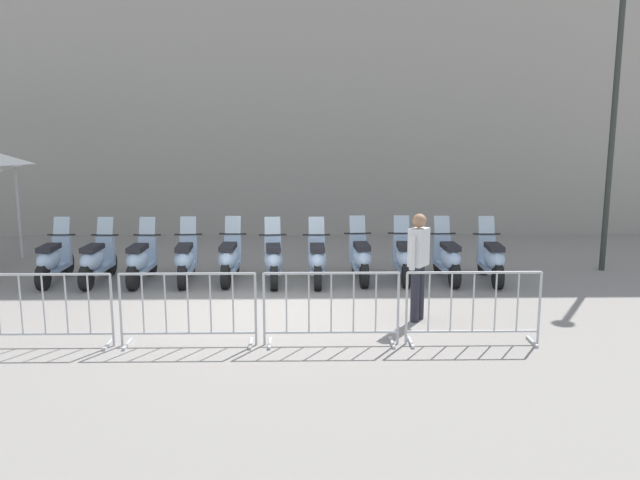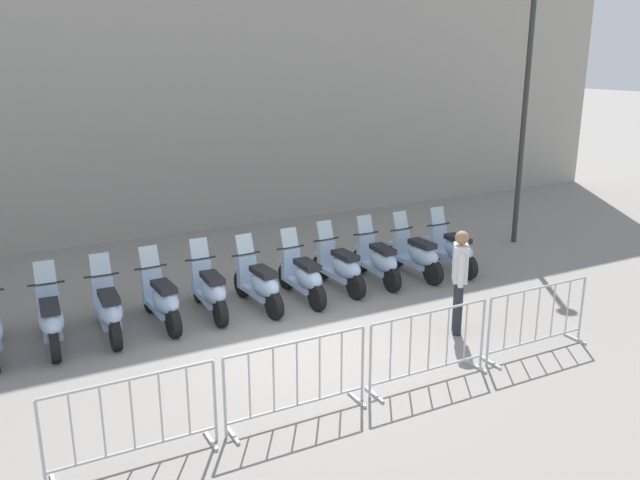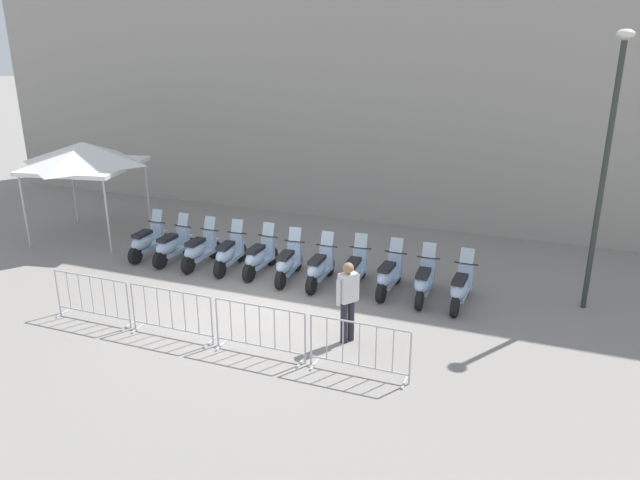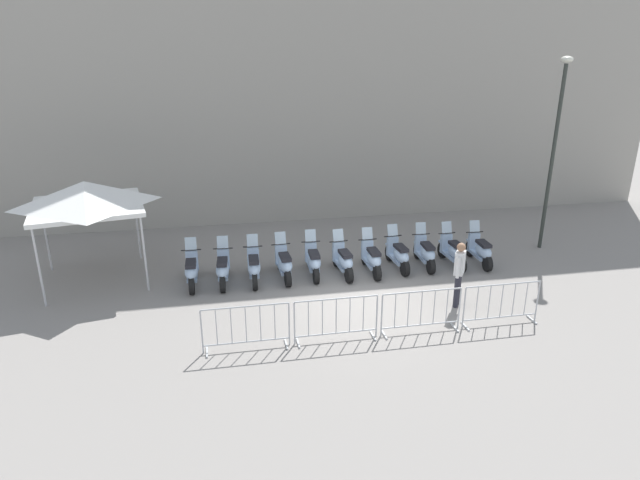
{
  "view_description": "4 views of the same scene",
  "coord_description": "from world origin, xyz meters",
  "px_view_note": "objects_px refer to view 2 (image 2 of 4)",
  "views": [
    {
      "loc": [
        -1.37,
        -10.73,
        3.18
      ],
      "look_at": [
        1.28,
        1.74,
        0.83
      ],
      "focal_mm": 36.71,
      "sensor_mm": 36.0,
      "label": 1
    },
    {
      "loc": [
        -5.85,
        -7.64,
        4.57
      ],
      "look_at": [
        1.23,
        1.12,
        1.25
      ],
      "focal_mm": 37.69,
      "sensor_mm": 36.0,
      "label": 2
    },
    {
      "loc": [
        3.71,
        -12.32,
        6.15
      ],
      "look_at": [
        1.23,
        1.4,
        1.26
      ],
      "focal_mm": 34.48,
      "sensor_mm": 36.0,
      "label": 3
    },
    {
      "loc": [
        -5.74,
        -11.59,
        6.39
      ],
      "look_at": [
        -0.28,
        2.03,
        1.08
      ],
      "focal_mm": 30.36,
      "sensor_mm": 36.0,
      "label": 4
    }
  ],
  "objects_px": {
    "barrier_segment_1": "(297,381)",
    "street_lamp": "(527,85)",
    "motorcycle_6": "(303,277)",
    "motorcycle_9": "(416,255)",
    "barrier_segment_3": "(537,320)",
    "motorcycle_10": "(452,250)",
    "motorcycle_4": "(210,290)",
    "motorcycle_7": "(340,267)",
    "motorcycle_8": "(378,261)",
    "officer_near_row_end": "(460,276)",
    "motorcycle_3": "(162,300)",
    "motorcycle_5": "(259,284)",
    "barrier_segment_0": "(133,422)",
    "barrier_segment_2": "(429,347)",
    "motorcycle_2": "(109,310)",
    "motorcycle_1": "(51,320)"
  },
  "relations": [
    {
      "from": "barrier_segment_1",
      "to": "street_lamp",
      "type": "xyz_separation_m",
      "value": [
        8.74,
        3.01,
        3.13
      ]
    },
    {
      "from": "motorcycle_6",
      "to": "motorcycle_9",
      "type": "distance_m",
      "value": 2.6
    },
    {
      "from": "barrier_segment_3",
      "to": "motorcycle_10",
      "type": "bearing_deg",
      "value": 59.64
    },
    {
      "from": "motorcycle_4",
      "to": "barrier_segment_3",
      "type": "relative_size",
      "value": 0.89
    },
    {
      "from": "motorcycle_10",
      "to": "barrier_segment_3",
      "type": "xyz_separation_m",
      "value": [
        -1.94,
        -3.31,
        0.07
      ]
    },
    {
      "from": "motorcycle_7",
      "to": "street_lamp",
      "type": "relative_size",
      "value": 0.28
    },
    {
      "from": "motorcycle_8",
      "to": "motorcycle_9",
      "type": "relative_size",
      "value": 0.99
    },
    {
      "from": "motorcycle_6",
      "to": "motorcycle_4",
      "type": "bearing_deg",
      "value": 164.67
    },
    {
      "from": "officer_near_row_end",
      "to": "motorcycle_7",
      "type": "bearing_deg",
      "value": 94.08
    },
    {
      "from": "motorcycle_3",
      "to": "motorcycle_5",
      "type": "distance_m",
      "value": 1.73
    },
    {
      "from": "motorcycle_4",
      "to": "barrier_segment_1",
      "type": "height_order",
      "value": "motorcycle_4"
    },
    {
      "from": "motorcycle_9",
      "to": "barrier_segment_3",
      "type": "distance_m",
      "value": 3.7
    },
    {
      "from": "motorcycle_8",
      "to": "barrier_segment_0",
      "type": "height_order",
      "value": "motorcycle_8"
    },
    {
      "from": "motorcycle_8",
      "to": "barrier_segment_2",
      "type": "distance_m",
      "value": 4.06
    },
    {
      "from": "motorcycle_9",
      "to": "barrier_segment_3",
      "type": "xyz_separation_m",
      "value": [
        -1.11,
        -3.53,
        0.07
      ]
    },
    {
      "from": "motorcycle_2",
      "to": "officer_near_row_end",
      "type": "xyz_separation_m",
      "value": [
        4.47,
        -3.42,
        0.53
      ]
    },
    {
      "from": "motorcycle_10",
      "to": "motorcycle_7",
      "type": "bearing_deg",
      "value": 166.31
    },
    {
      "from": "motorcycle_10",
      "to": "barrier_segment_2",
      "type": "bearing_deg",
      "value": -143.36
    },
    {
      "from": "motorcycle_1",
      "to": "motorcycle_2",
      "type": "distance_m",
      "value": 0.87
    },
    {
      "from": "motorcycle_7",
      "to": "barrier_segment_0",
      "type": "xyz_separation_m",
      "value": [
        -5.4,
        -2.77,
        0.07
      ]
    },
    {
      "from": "motorcycle_4",
      "to": "barrier_segment_1",
      "type": "bearing_deg",
      "value": -103.2
    },
    {
      "from": "motorcycle_7",
      "to": "motorcycle_9",
      "type": "height_order",
      "value": "same"
    },
    {
      "from": "motorcycle_4",
      "to": "motorcycle_10",
      "type": "relative_size",
      "value": 1.0
    },
    {
      "from": "motorcycle_1",
      "to": "motorcycle_6",
      "type": "height_order",
      "value": "same"
    },
    {
      "from": "motorcycle_8",
      "to": "motorcycle_10",
      "type": "xyz_separation_m",
      "value": [
        1.68,
        -0.45,
        0.0
      ]
    },
    {
      "from": "motorcycle_7",
      "to": "barrier_segment_1",
      "type": "distance_m",
      "value": 4.64
    },
    {
      "from": "motorcycle_5",
      "to": "motorcycle_7",
      "type": "height_order",
      "value": "same"
    },
    {
      "from": "motorcycle_3",
      "to": "motorcycle_6",
      "type": "distance_m",
      "value": 2.59
    },
    {
      "from": "motorcycle_1",
      "to": "barrier_segment_0",
      "type": "height_order",
      "value": "motorcycle_1"
    },
    {
      "from": "motorcycle_5",
      "to": "barrier_segment_0",
      "type": "distance_m",
      "value": 4.72
    },
    {
      "from": "motorcycle_9",
      "to": "motorcycle_1",
      "type": "bearing_deg",
      "value": 169.37
    },
    {
      "from": "motorcycle_5",
      "to": "street_lamp",
      "type": "relative_size",
      "value": 0.28
    },
    {
      "from": "motorcycle_1",
      "to": "motorcycle_9",
      "type": "height_order",
      "value": "same"
    },
    {
      "from": "motorcycle_1",
      "to": "barrier_segment_3",
      "type": "distance_m",
      "value": 7.46
    },
    {
      "from": "motorcycle_9",
      "to": "motorcycle_8",
      "type": "bearing_deg",
      "value": 164.69
    },
    {
      "from": "barrier_segment_1",
      "to": "street_lamp",
      "type": "bearing_deg",
      "value": 19.01
    },
    {
      "from": "motorcycle_3",
      "to": "motorcycle_1",
      "type": "bearing_deg",
      "value": 170.19
    },
    {
      "from": "motorcycle_3",
      "to": "motorcycle_9",
      "type": "bearing_deg",
      "value": -10.9
    },
    {
      "from": "motorcycle_2",
      "to": "barrier_segment_2",
      "type": "distance_m",
      "value": 5.12
    },
    {
      "from": "motorcycle_5",
      "to": "barrier_segment_2",
      "type": "height_order",
      "value": "motorcycle_5"
    },
    {
      "from": "motorcycle_6",
      "to": "motorcycle_7",
      "type": "xyz_separation_m",
      "value": [
        0.88,
        -0.02,
        0.0
      ]
    },
    {
      "from": "motorcycle_4",
      "to": "barrier_segment_3",
      "type": "xyz_separation_m",
      "value": [
        3.14,
        -4.4,
        0.07
      ]
    },
    {
      "from": "motorcycle_8",
      "to": "officer_near_row_end",
      "type": "xyz_separation_m",
      "value": [
        -0.65,
        -2.54,
        0.53
      ]
    },
    {
      "from": "barrier_segment_0",
      "to": "motorcycle_5",
      "type": "bearing_deg",
      "value": 38.78
    },
    {
      "from": "barrier_segment_1",
      "to": "motorcycle_1",
      "type": "bearing_deg",
      "value": 113.02
    },
    {
      "from": "motorcycle_7",
      "to": "motorcycle_10",
      "type": "relative_size",
      "value": 1.01
    },
    {
      "from": "motorcycle_7",
      "to": "barrier_segment_3",
      "type": "xyz_separation_m",
      "value": [
        0.58,
        -3.92,
        0.07
      ]
    },
    {
      "from": "motorcycle_7",
      "to": "street_lamp",
      "type": "bearing_deg",
      "value": -1.52
    },
    {
      "from": "motorcycle_7",
      "to": "motorcycle_8",
      "type": "relative_size",
      "value": 1.01
    },
    {
      "from": "barrier_segment_0",
      "to": "barrier_segment_3",
      "type": "bearing_deg",
      "value": -10.93
    }
  ]
}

